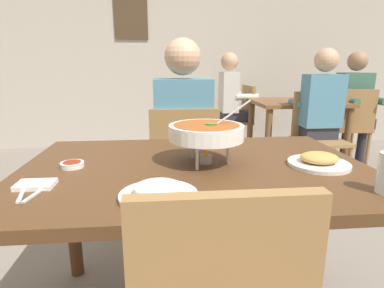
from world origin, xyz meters
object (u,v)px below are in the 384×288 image
(sauce_dish, at_px, (72,164))
(chair_bg_right, at_px, (240,115))
(rice_plate, at_px, (159,192))
(dining_table_main, at_px, (195,189))
(dining_table_far, at_px, (296,112))
(patron_bg_right, at_px, (231,98))
(diner_main, at_px, (183,130))
(patron_bg_left, at_px, (319,108))
(appetizer_plate, at_px, (319,161))
(chair_bg_left, at_px, (317,132))
(curry_bowl, at_px, (206,133))
(chair_bg_middle, at_px, (350,123))
(chair_diner_main, at_px, (183,166))
(patron_bg_middle, at_px, (355,101))

(sauce_dish, bearing_deg, chair_bg_right, 63.80)
(rice_plate, bearing_deg, dining_table_main, 64.83)
(dining_table_far, bearing_deg, patron_bg_right, 140.47)
(diner_main, distance_m, patron_bg_left, 1.68)
(appetizer_plate, xyz_separation_m, chair_bg_left, (0.90, 1.75, -0.27))
(dining_table_main, bearing_deg, appetizer_plate, -6.21)
(dining_table_main, bearing_deg, patron_bg_left, 50.74)
(chair_bg_left, bearing_deg, sauce_dish, -138.14)
(curry_bowl, relative_size, appetizer_plate, 1.39)
(diner_main, xyz_separation_m, patron_bg_right, (0.76, 2.00, 0.00))
(rice_plate, relative_size, patron_bg_right, 0.18)
(chair_bg_right, xyz_separation_m, patron_bg_left, (0.52, -1.09, 0.24))
(curry_bowl, bearing_deg, dining_table_main, -156.54)
(patron_bg_right, bearing_deg, chair_bg_middle, -27.80)
(dining_table_far, xyz_separation_m, patron_bg_left, (-0.01, -0.53, 0.12))
(appetizer_plate, height_order, chair_bg_left, chair_bg_left)
(chair_bg_left, bearing_deg, appetizer_plate, -117.16)
(chair_diner_main, height_order, rice_plate, chair_diner_main)
(sauce_dish, bearing_deg, patron_bg_left, 41.91)
(appetizer_plate, relative_size, patron_bg_left, 0.18)
(rice_plate, bearing_deg, appetizer_plate, 21.81)
(chair_bg_middle, bearing_deg, patron_bg_right, 152.20)
(chair_bg_right, height_order, patron_bg_right, patron_bg_right)
(chair_bg_left, xyz_separation_m, patron_bg_middle, (0.70, 0.53, 0.24))
(dining_table_main, height_order, rice_plate, rice_plate)
(appetizer_plate, height_order, patron_bg_left, patron_bg_left)
(dining_table_main, distance_m, chair_diner_main, 0.77)
(appetizer_plate, distance_m, patron_bg_left, 1.99)
(chair_bg_left, height_order, patron_bg_left, patron_bg_left)
(curry_bowl, distance_m, rice_plate, 0.39)
(sauce_dish, bearing_deg, curry_bowl, -0.03)
(dining_table_far, height_order, chair_bg_right, chair_bg_right)
(dining_table_far, xyz_separation_m, chair_bg_middle, (0.59, -0.12, -0.11))
(patron_bg_left, bearing_deg, chair_diner_main, -145.56)
(dining_table_main, relative_size, chair_bg_left, 1.53)
(chair_diner_main, bearing_deg, rice_plate, -97.75)
(diner_main, bearing_deg, chair_bg_right, 66.36)
(dining_table_main, bearing_deg, patron_bg_right, 74.73)
(sauce_dish, relative_size, dining_table_far, 0.09)
(curry_bowl, distance_m, dining_table_far, 2.62)
(dining_table_main, relative_size, chair_diner_main, 1.53)
(curry_bowl, bearing_deg, appetizer_plate, -9.31)
(curry_bowl, relative_size, chair_bg_middle, 0.37)
(dining_table_far, height_order, chair_bg_middle, chair_bg_middle)
(dining_table_far, bearing_deg, diner_main, -133.95)
(dining_table_far, bearing_deg, patron_bg_left, -90.95)
(diner_main, relative_size, chair_bg_middle, 1.46)
(dining_table_main, relative_size, patron_bg_right, 1.05)
(patron_bg_right, bearing_deg, chair_bg_right, 8.77)
(patron_bg_right, bearing_deg, chair_diner_main, -110.51)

